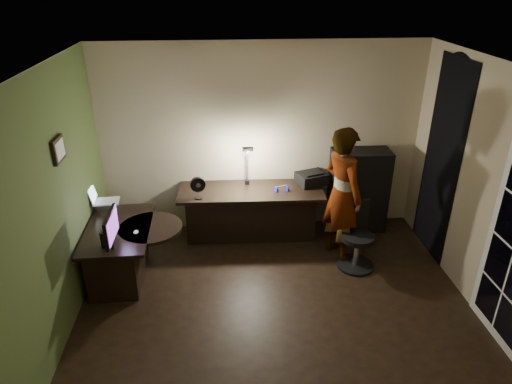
{
  "coord_description": "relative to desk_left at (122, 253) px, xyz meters",
  "views": [
    {
      "loc": [
        -0.56,
        -4.05,
        3.48
      ],
      "look_at": [
        -0.15,
        1.05,
        1.0
      ],
      "focal_mm": 32.0,
      "sensor_mm": 36.0,
      "label": 1
    }
  ],
  "objects": [
    {
      "name": "desk_lamp",
      "position": [
        1.62,
        1.04,
        0.73
      ],
      "size": [
        0.18,
        0.31,
        0.68
      ],
      "primitive_type": "cube",
      "rotation": [
        0.0,
        0.0,
        0.05
      ],
      "color": "black",
      "rests_on": "desk_right"
    },
    {
      "name": "wall_front",
      "position": [
        1.83,
        -2.79,
        0.99
      ],
      "size": [
        4.5,
        0.01,
        2.7
      ],
      "primitive_type": "cube",
      "color": "tan",
      "rests_on": "floor"
    },
    {
      "name": "monitor",
      "position": [
        0.03,
        -0.46,
        0.51
      ],
      "size": [
        0.11,
        0.5,
        0.33
      ],
      "primitive_type": "cube",
      "rotation": [
        0.0,
        0.0,
        -0.01
      ],
      "color": "black",
      "rests_on": "desk_left"
    },
    {
      "name": "laptop_stand",
      "position": [
        -0.24,
        0.54,
        0.39
      ],
      "size": [
        0.28,
        0.25,
        0.1
      ],
      "primitive_type": "cube",
      "rotation": [
        0.0,
        0.0,
        -0.22
      ],
      "color": "silver",
      "rests_on": "desk_left"
    },
    {
      "name": "desk_right",
      "position": [
        1.66,
        0.84,
        0.02
      ],
      "size": [
        2.03,
        0.77,
        0.75
      ],
      "primitive_type": "cube",
      "rotation": [
        0.0,
        0.0,
        -0.03
      ],
      "color": "black",
      "rests_on": "floor"
    },
    {
      "name": "desk_left",
      "position": [
        0.0,
        0.0,
        0.0
      ],
      "size": [
        0.78,
        1.25,
        0.71
      ],
      "primitive_type": "cube",
      "rotation": [
        0.0,
        0.0,
        0.02
      ],
      "color": "black",
      "rests_on": "floor"
    },
    {
      "name": "headphones",
      "position": [
        2.07,
        0.76,
        0.44
      ],
      "size": [
        0.21,
        0.15,
        0.09
      ],
      "primitive_type": "cube",
      "rotation": [
        0.0,
        0.0,
        0.4
      ],
      "color": "#1F1E9E",
      "rests_on": "desk_right"
    },
    {
      "name": "floor",
      "position": [
        1.83,
        -0.79,
        -0.36
      ],
      "size": [
        4.5,
        4.0,
        0.01
      ],
      "primitive_type": "cube",
      "color": "black",
      "rests_on": "ground"
    },
    {
      "name": "arched_doorway",
      "position": [
        4.07,
        0.36,
        0.94
      ],
      "size": [
        0.01,
        0.9,
        2.6
      ],
      "primitive_type": "cube",
      "color": "black",
      "rests_on": "floor"
    },
    {
      "name": "mouse",
      "position": [
        0.23,
        -0.12,
        0.36
      ],
      "size": [
        0.06,
        0.09,
        0.03
      ],
      "primitive_type": "ellipsoid",
      "rotation": [
        0.0,
        0.0,
        -0.07
      ],
      "color": "silver",
      "rests_on": "desk_left"
    },
    {
      "name": "cabinet",
      "position": [
        3.23,
        0.99,
        0.26
      ],
      "size": [
        0.83,
        0.43,
        1.23
      ],
      "primitive_type": "cube",
      "rotation": [
        0.0,
        0.0,
        -0.02
      ],
      "color": "black",
      "rests_on": "floor"
    },
    {
      "name": "wall_right",
      "position": [
        4.08,
        -0.79,
        0.99
      ],
      "size": [
        0.01,
        4.0,
        2.7
      ],
      "primitive_type": "cube",
      "color": "tan",
      "rests_on": "floor"
    },
    {
      "name": "pen",
      "position": [
        0.51,
        -0.09,
        0.35
      ],
      "size": [
        0.05,
        0.15,
        0.01
      ],
      "primitive_type": "cube",
      "rotation": [
        0.0,
        0.0,
        0.22
      ],
      "color": "black",
      "rests_on": "desk_left"
    },
    {
      "name": "phone",
      "position": [
        0.27,
        -0.29,
        0.34
      ],
      "size": [
        0.13,
        0.16,
        0.01
      ],
      "primitive_type": "cube",
      "rotation": [
        0.0,
        0.0,
        0.43
      ],
      "color": "black",
      "rests_on": "desk_left"
    },
    {
      "name": "printer",
      "position": [
        2.53,
        0.99,
        0.48
      ],
      "size": [
        0.48,
        0.43,
        0.18
      ],
      "primitive_type": "cube",
      "rotation": [
        0.0,
        0.0,
        0.33
      ],
      "color": "black",
      "rests_on": "desk_right"
    },
    {
      "name": "framed_picture",
      "position": [
        -0.39,
        -0.34,
        1.49
      ],
      "size": [
        0.04,
        0.3,
        0.25
      ],
      "primitive_type": "cube",
      "color": "black",
      "rests_on": "wall_left"
    },
    {
      "name": "desk_fan",
      "position": [
        0.94,
        0.64,
        0.55
      ],
      "size": [
        0.21,
        0.14,
        0.31
      ],
      "primitive_type": "cube",
      "rotation": [
        0.0,
        0.0,
        0.16
      ],
      "color": "black",
      "rests_on": "desk_right"
    },
    {
      "name": "green_wall_overlay",
      "position": [
        -0.41,
        -0.79,
        0.99
      ],
      "size": [
        0.0,
        4.0,
        2.7
      ],
      "primitive_type": "cube",
      "color": "#475C2A",
      "rests_on": "floor"
    },
    {
      "name": "speaker",
      "position": [
        -0.07,
        -0.41,
        0.44
      ],
      "size": [
        0.1,
        0.1,
        0.2
      ],
      "primitive_type": "cylinder",
      "rotation": [
        0.0,
        0.0,
        -0.27
      ],
      "color": "black",
      "rests_on": "desk_left"
    },
    {
      "name": "wall_back",
      "position": [
        1.83,
        1.22,
        0.99
      ],
      "size": [
        4.5,
        0.01,
        2.7
      ],
      "primitive_type": "cube",
      "color": "tan",
      "rests_on": "floor"
    },
    {
      "name": "laptop",
      "position": [
        -0.24,
        0.54,
        0.56
      ],
      "size": [
        0.37,
        0.35,
        0.23
      ],
      "primitive_type": "cube",
      "rotation": [
        0.0,
        0.0,
        0.08
      ],
      "color": "silver",
      "rests_on": "laptop_stand"
    },
    {
      "name": "office_chair",
      "position": [
        2.96,
        0.0,
        0.08
      ],
      "size": [
        0.5,
        0.5,
        0.87
      ],
      "primitive_type": "cube",
      "rotation": [
        0.0,
        0.0,
        0.03
      ],
      "color": "black",
      "rests_on": "floor"
    },
    {
      "name": "wall_left",
      "position": [
        -0.42,
        -0.79,
        0.99
      ],
      "size": [
        0.01,
        4.0,
        2.7
      ],
      "primitive_type": "cube",
      "color": "tan",
      "rests_on": "floor"
    },
    {
      "name": "notepad",
      "position": [
        -0.06,
        -0.39,
        0.35
      ],
      "size": [
        0.22,
        0.25,
        0.01
      ],
      "primitive_type": "cube",
      "rotation": [
        0.0,
        0.0,
        -0.39
      ],
      "color": "silver",
      "rests_on": "desk_left"
    },
    {
      "name": "ceiling",
      "position": [
        1.83,
        -0.79,
        2.35
      ],
      "size": [
        4.5,
        4.0,
        0.01
      ],
      "primitive_type": "cube",
      "color": "silver",
      "rests_on": "floor"
    },
    {
      "name": "person",
      "position": [
        2.8,
        0.31,
        0.54
      ],
      "size": [
        0.65,
        0.76,
        1.8
      ],
      "primitive_type": "imported",
      "rotation": [
        0.0,
        0.0,
        1.99
      ],
      "color": "#D8A88C",
      "rests_on": "floor"
    }
  ]
}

